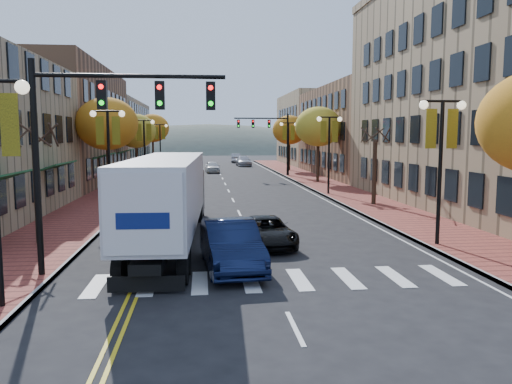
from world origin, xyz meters
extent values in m
plane|color=black|center=(0.00, 0.00, 0.00)|extent=(200.00, 200.00, 0.00)
cube|color=brown|center=(-9.00, 32.50, 0.07)|extent=(4.00, 85.00, 0.15)
cube|color=brown|center=(9.00, 32.50, 0.07)|extent=(4.00, 85.00, 0.15)
cube|color=brown|center=(-17.00, 36.00, 5.50)|extent=(12.00, 24.00, 11.00)
cube|color=#9E8966|center=(-17.00, 61.00, 4.75)|extent=(12.00, 26.00, 9.50)
cube|color=brown|center=(18.50, 42.00, 5.00)|extent=(15.00, 24.00, 10.00)
cube|color=#9E8966|center=(18.50, 64.00, 5.50)|extent=(15.00, 20.00, 11.00)
cylinder|color=#382619|center=(-9.00, 8.00, 2.25)|extent=(0.28, 0.28, 4.20)
cylinder|color=#382619|center=(-9.00, 24.00, 2.60)|extent=(0.28, 0.28, 4.90)
ellipsoid|color=orange|center=(-9.00, 24.00, 5.46)|extent=(4.48, 4.48, 3.81)
cylinder|color=#382619|center=(-9.00, 40.00, 2.42)|extent=(0.28, 0.28, 4.55)
ellipsoid|color=gold|center=(-9.00, 40.00, 5.07)|extent=(4.16, 4.16, 3.54)
cylinder|color=#382619|center=(-9.00, 58.00, 2.67)|extent=(0.28, 0.28, 5.04)
ellipsoid|color=orange|center=(-9.00, 58.00, 5.62)|extent=(4.61, 4.61, 3.92)
cylinder|color=#382619|center=(9.00, 18.00, 2.25)|extent=(0.28, 0.28, 4.20)
cylinder|color=#382619|center=(9.00, 34.00, 2.60)|extent=(0.28, 0.28, 4.90)
ellipsoid|color=gold|center=(9.00, 34.00, 5.46)|extent=(4.48, 4.48, 3.81)
cylinder|color=#382619|center=(9.00, 50.00, 2.53)|extent=(0.28, 0.28, 4.76)
ellipsoid|color=orange|center=(9.00, 50.00, 5.30)|extent=(4.35, 4.35, 3.70)
sphere|color=#FFF2CC|center=(-6.70, 0.00, 5.85)|extent=(0.36, 0.36, 0.36)
cube|color=gold|center=(-7.05, 0.00, 4.90)|extent=(0.45, 0.03, 1.60)
cylinder|color=black|center=(-7.50, 16.00, 3.00)|extent=(0.16, 0.16, 6.00)
cylinder|color=black|center=(-7.50, 16.00, 6.00)|extent=(1.60, 0.10, 0.10)
sphere|color=#FFF2CC|center=(-8.30, 16.00, 5.85)|extent=(0.36, 0.36, 0.36)
sphere|color=#FFF2CC|center=(-6.70, 16.00, 5.85)|extent=(0.36, 0.36, 0.36)
cube|color=gold|center=(-7.95, 16.00, 4.90)|extent=(0.45, 0.03, 1.60)
cube|color=gold|center=(-7.05, 16.00, 4.90)|extent=(0.45, 0.03, 1.60)
cylinder|color=black|center=(-7.50, 34.00, 3.00)|extent=(0.16, 0.16, 6.00)
cylinder|color=black|center=(-7.50, 34.00, 6.00)|extent=(1.60, 0.10, 0.10)
sphere|color=#FFF2CC|center=(-8.30, 34.00, 5.85)|extent=(0.36, 0.36, 0.36)
sphere|color=#FFF2CC|center=(-6.70, 34.00, 5.85)|extent=(0.36, 0.36, 0.36)
cube|color=gold|center=(-7.95, 34.00, 4.90)|extent=(0.45, 0.03, 1.60)
cube|color=gold|center=(-7.05, 34.00, 4.90)|extent=(0.45, 0.03, 1.60)
cylinder|color=black|center=(-7.50, 52.00, 3.00)|extent=(0.16, 0.16, 6.00)
cylinder|color=black|center=(-7.50, 52.00, 6.00)|extent=(1.60, 0.10, 0.10)
sphere|color=#FFF2CC|center=(-8.30, 52.00, 5.85)|extent=(0.36, 0.36, 0.36)
sphere|color=#FFF2CC|center=(-6.70, 52.00, 5.85)|extent=(0.36, 0.36, 0.36)
cube|color=gold|center=(-7.95, 52.00, 4.90)|extent=(0.45, 0.03, 1.60)
cube|color=gold|center=(-7.05, 52.00, 4.90)|extent=(0.45, 0.03, 1.60)
cylinder|color=black|center=(7.50, 6.00, 3.00)|extent=(0.16, 0.16, 6.00)
cylinder|color=black|center=(7.50, 6.00, 6.00)|extent=(1.60, 0.10, 0.10)
sphere|color=#FFF2CC|center=(6.70, 6.00, 5.85)|extent=(0.36, 0.36, 0.36)
sphere|color=#FFF2CC|center=(8.30, 6.00, 5.85)|extent=(0.36, 0.36, 0.36)
cube|color=gold|center=(7.05, 6.00, 4.90)|extent=(0.45, 0.03, 1.60)
cube|color=gold|center=(7.95, 6.00, 4.90)|extent=(0.45, 0.03, 1.60)
cylinder|color=black|center=(7.50, 24.00, 3.00)|extent=(0.16, 0.16, 6.00)
cylinder|color=black|center=(7.50, 24.00, 6.00)|extent=(1.60, 0.10, 0.10)
sphere|color=#FFF2CC|center=(6.70, 24.00, 5.85)|extent=(0.36, 0.36, 0.36)
sphere|color=#FFF2CC|center=(8.30, 24.00, 5.85)|extent=(0.36, 0.36, 0.36)
cube|color=gold|center=(7.05, 24.00, 4.90)|extent=(0.45, 0.03, 1.60)
cube|color=gold|center=(7.95, 24.00, 4.90)|extent=(0.45, 0.03, 1.60)
cylinder|color=black|center=(7.50, 42.00, 3.00)|extent=(0.16, 0.16, 6.00)
cylinder|color=black|center=(7.50, 42.00, 6.00)|extent=(1.60, 0.10, 0.10)
sphere|color=#FFF2CC|center=(6.70, 42.00, 5.85)|extent=(0.36, 0.36, 0.36)
sphere|color=#FFF2CC|center=(8.30, 42.00, 5.85)|extent=(0.36, 0.36, 0.36)
cube|color=gold|center=(7.05, 42.00, 4.90)|extent=(0.45, 0.03, 1.60)
cube|color=gold|center=(7.95, 42.00, 4.90)|extent=(0.45, 0.03, 1.60)
cylinder|color=black|center=(-7.40, 3.00, 3.50)|extent=(0.20, 0.20, 7.00)
cylinder|color=black|center=(-4.40, 3.00, 6.50)|extent=(6.00, 0.14, 0.14)
cube|color=black|center=(-5.30, 3.00, 5.90)|extent=(0.30, 0.25, 0.90)
sphere|color=#FF0C0C|center=(-5.30, 2.86, 6.15)|extent=(0.16, 0.16, 0.16)
cube|color=black|center=(-3.50, 3.00, 5.90)|extent=(0.30, 0.25, 0.90)
sphere|color=#FF0C0C|center=(-3.50, 2.86, 6.15)|extent=(0.16, 0.16, 0.16)
cube|color=black|center=(-1.88, 3.00, 5.90)|extent=(0.30, 0.25, 0.90)
sphere|color=#FF0C0C|center=(-1.88, 2.86, 6.15)|extent=(0.16, 0.16, 0.16)
cylinder|color=black|center=(7.40, 42.00, 3.50)|extent=(0.20, 0.20, 7.00)
cylinder|color=black|center=(4.40, 42.00, 6.50)|extent=(6.00, 0.14, 0.14)
cube|color=black|center=(5.30, 42.00, 5.90)|extent=(0.30, 0.25, 0.90)
sphere|color=#FF0C0C|center=(5.30, 41.86, 6.15)|extent=(0.16, 0.16, 0.16)
cube|color=black|center=(3.50, 42.00, 5.90)|extent=(0.30, 0.25, 0.90)
sphere|color=#FF0C0C|center=(3.50, 41.86, 6.15)|extent=(0.16, 0.16, 0.16)
cube|color=black|center=(1.88, 42.00, 5.90)|extent=(0.30, 0.25, 0.90)
sphere|color=#FF0C0C|center=(1.88, 41.86, 6.15)|extent=(0.16, 0.16, 0.16)
cube|color=black|center=(-3.60, 6.78, 0.80)|extent=(1.44, 12.21, 0.33)
cube|color=silver|center=(-3.60, 6.78, 2.44)|extent=(2.94, 12.27, 2.62)
cube|color=black|center=(-3.29, 14.27, 1.55)|extent=(2.46, 2.91, 2.34)
cylinder|color=black|center=(-4.79, 1.95, 0.47)|extent=(0.37, 0.95, 0.94)
cylinder|color=black|center=(-2.82, 1.87, 0.47)|extent=(0.37, 0.95, 0.94)
cylinder|color=black|center=(-4.74, 3.07, 0.47)|extent=(0.37, 0.95, 0.94)
cylinder|color=black|center=(-2.77, 2.99, 0.47)|extent=(0.37, 0.95, 0.94)
cylinder|color=black|center=(-4.32, 13.18, 0.47)|extent=(0.37, 0.95, 0.94)
cylinder|color=black|center=(-2.36, 13.10, 0.47)|extent=(0.37, 0.95, 0.94)
cylinder|color=black|center=(-4.24, 15.24, 0.47)|extent=(0.37, 0.95, 0.94)
cylinder|color=black|center=(-2.27, 15.16, 0.47)|extent=(0.37, 0.95, 0.94)
imported|color=black|center=(-1.22, 3.58, 0.84)|extent=(2.21, 5.21, 1.67)
imported|color=black|center=(0.50, 7.10, 0.61)|extent=(2.31, 4.49, 1.21)
imported|color=silver|center=(-0.91, 48.94, 0.71)|extent=(1.91, 4.24, 1.42)
imported|color=#A6A5AD|center=(4.04, 61.56, 0.74)|extent=(2.29, 5.21, 1.49)
imported|color=#B1B1B9|center=(3.61, 71.93, 0.75)|extent=(1.72, 4.61, 1.51)
camera|label=1|loc=(-2.19, -13.42, 4.64)|focal=35.00mm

